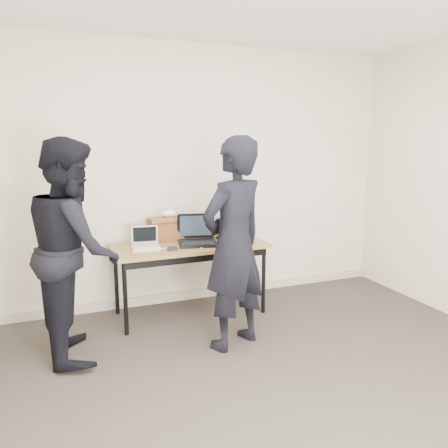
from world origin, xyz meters
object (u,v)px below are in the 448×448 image
person_typist (234,244)px  person_observer (74,249)px  laptop_beige (146,244)px  equipment_box (241,229)px  desk (190,250)px  laptop_right (228,233)px  laptop_center (197,237)px  leather_satchel (166,229)px

person_typist → person_observer: (-1.24, 0.34, -0.01)m
laptop_beige → person_observer: (-0.65, -0.44, 0.12)m
equipment_box → person_typist: size_ratio=0.13×
desk → laptop_right: 0.51m
laptop_center → person_observer: person_observer is taller
laptop_beige → laptop_center: laptop_center is taller
laptop_right → leather_satchel: size_ratio=1.05×
person_typist → person_observer: size_ratio=1.01×
desk → laptop_center: bearing=8.3°
desk → person_observer: size_ratio=0.86×
person_typist → person_observer: bearing=-39.1°
desk → leather_satchel: (-0.18, 0.23, 0.19)m
leather_satchel → person_typist: bearing=-79.1°
laptop_beige → laptop_right: bearing=17.1°
laptop_right → person_observer: person_observer is taller
laptop_center → leather_satchel: size_ratio=1.15×
laptop_beige → leather_satchel: leather_satchel is taller
person_observer → laptop_center: bearing=-69.5°
leather_satchel → person_observer: person_observer is taller
leather_satchel → desk: bearing=-58.8°
laptop_center → desk: bearing=-159.3°
laptop_beige → leather_satchel: size_ratio=0.74×
person_typist → laptop_center: bearing=-108.7°
laptop_center → person_observer: (-1.17, -0.45, 0.10)m
person_observer → desk: bearing=-68.8°
desk → leather_satchel: 0.34m
equipment_box → leather_satchel: bearing=177.5°
laptop_center → leather_satchel: laptop_center is taller
leather_satchel → person_typist: (0.33, -1.01, 0.04)m
person_typist → equipment_box: bearing=-140.0°
laptop_center → laptop_right: laptop_center is taller
desk → equipment_box: 0.67m
equipment_box → person_observer: size_ratio=0.13×
desk → laptop_center: laptop_center is taller
laptop_center → person_typist: size_ratio=0.25×
laptop_beige → leather_satchel: bearing=48.0°
laptop_right → laptop_center: bearing=162.8°
laptop_beige → desk: bearing=6.6°
desk → laptop_beige: size_ratio=5.37×
equipment_box → laptop_center: bearing=-162.0°
leather_satchel → person_observer: (-0.91, -0.67, 0.03)m
equipment_box → person_typist: person_typist is taller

